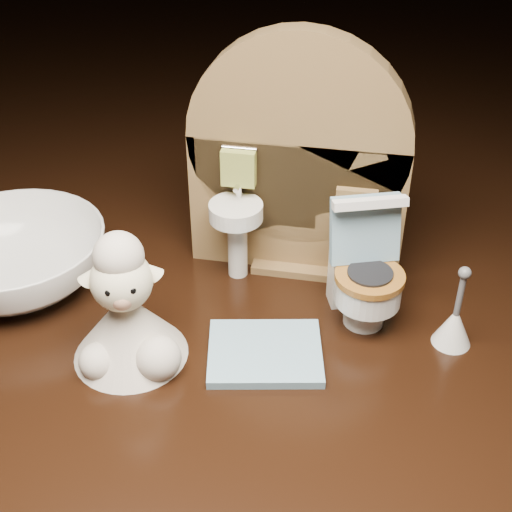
# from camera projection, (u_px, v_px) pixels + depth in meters

# --- Properties ---
(backdrop_panel) EXTENTS (0.13, 0.05, 0.15)m
(backdrop_panel) POSITION_uv_depth(u_px,v_px,m) (296.00, 172.00, 0.42)
(backdrop_panel) COLOR brown
(backdrop_panel) RESTS_ON ground
(toy_toilet) EXTENTS (0.04, 0.05, 0.08)m
(toy_toilet) POSITION_uv_depth(u_px,v_px,m) (364.00, 275.00, 0.40)
(toy_toilet) COLOR white
(toy_toilet) RESTS_ON ground
(bath_mat) EXTENTS (0.07, 0.06, 0.00)m
(bath_mat) POSITION_uv_depth(u_px,v_px,m) (265.00, 353.00, 0.38)
(bath_mat) COLOR #78A2B9
(bath_mat) RESTS_ON ground
(toilet_brush) EXTENTS (0.02, 0.02, 0.05)m
(toilet_brush) POSITION_uv_depth(u_px,v_px,m) (454.00, 324.00, 0.39)
(toilet_brush) COLOR white
(toilet_brush) RESTS_ON ground
(plush_lamb) EXTENTS (0.06, 0.06, 0.08)m
(plush_lamb) POSITION_uv_depth(u_px,v_px,m) (127.00, 317.00, 0.37)
(plush_lamb) COLOR beige
(plush_lamb) RESTS_ON ground
(ceramic_bowl) EXTENTS (0.15, 0.15, 0.03)m
(ceramic_bowl) POSITION_uv_depth(u_px,v_px,m) (15.00, 259.00, 0.43)
(ceramic_bowl) COLOR white
(ceramic_bowl) RESTS_ON ground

